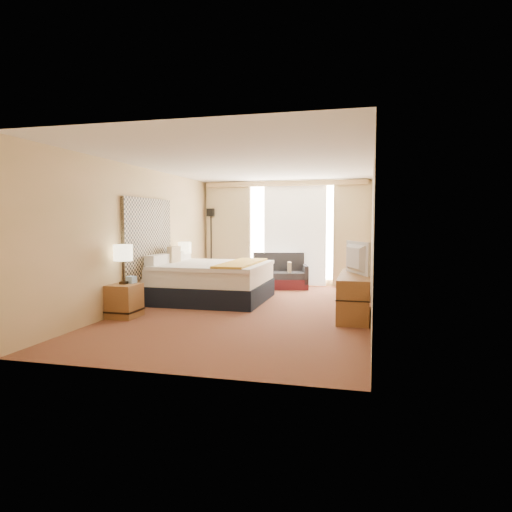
% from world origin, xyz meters
% --- Properties ---
extents(floor, '(4.20, 7.00, 0.02)m').
position_xyz_m(floor, '(0.00, 0.00, 0.00)').
color(floor, maroon).
rests_on(floor, ground).
extents(ceiling, '(4.20, 7.00, 0.02)m').
position_xyz_m(ceiling, '(0.00, 0.00, 2.60)').
color(ceiling, silver).
rests_on(ceiling, wall_back).
extents(wall_back, '(4.20, 0.02, 2.60)m').
position_xyz_m(wall_back, '(0.00, 3.50, 1.30)').
color(wall_back, '#E4BA8B').
rests_on(wall_back, ground).
extents(wall_front, '(4.20, 0.02, 2.60)m').
position_xyz_m(wall_front, '(0.00, -3.50, 1.30)').
color(wall_front, '#E4BA8B').
rests_on(wall_front, ground).
extents(wall_left, '(0.02, 7.00, 2.60)m').
position_xyz_m(wall_left, '(-2.10, 0.00, 1.30)').
color(wall_left, '#E4BA8B').
rests_on(wall_left, ground).
extents(wall_right, '(0.02, 7.00, 2.60)m').
position_xyz_m(wall_right, '(2.10, 0.00, 1.30)').
color(wall_right, '#E4BA8B').
rests_on(wall_right, ground).
extents(headboard, '(0.06, 1.85, 1.50)m').
position_xyz_m(headboard, '(-2.06, 0.20, 1.28)').
color(headboard, black).
rests_on(headboard, wall_left).
extents(nightstand_left, '(0.45, 0.52, 0.55)m').
position_xyz_m(nightstand_left, '(-1.87, -1.05, 0.28)').
color(nightstand_left, olive).
rests_on(nightstand_left, floor).
extents(nightstand_right, '(0.45, 0.52, 0.55)m').
position_xyz_m(nightstand_right, '(-1.87, 1.45, 0.28)').
color(nightstand_right, olive).
rests_on(nightstand_right, floor).
extents(media_dresser, '(0.50, 1.80, 0.70)m').
position_xyz_m(media_dresser, '(1.83, 0.00, 0.35)').
color(media_dresser, olive).
rests_on(media_dresser, floor).
extents(window, '(2.30, 0.02, 2.30)m').
position_xyz_m(window, '(0.25, 3.47, 1.32)').
color(window, white).
rests_on(window, wall_back).
extents(curtains, '(4.12, 0.19, 2.56)m').
position_xyz_m(curtains, '(-0.00, 3.39, 1.41)').
color(curtains, '#CAB18E').
rests_on(curtains, floor).
extents(bed, '(2.23, 2.04, 1.09)m').
position_xyz_m(bed, '(-1.06, 0.85, 0.40)').
color(bed, black).
rests_on(bed, floor).
extents(loveseat, '(1.47, 1.02, 0.84)m').
position_xyz_m(loveseat, '(-0.03, 2.89, 0.28)').
color(loveseat, '#4E161C').
rests_on(loveseat, floor).
extents(floor_lamp, '(0.24, 0.24, 1.92)m').
position_xyz_m(floor_lamp, '(-1.90, 3.30, 1.36)').
color(floor_lamp, black).
rests_on(floor_lamp, floor).
extents(desk_chair, '(0.55, 0.55, 1.14)m').
position_xyz_m(desk_chair, '(1.81, 1.98, 0.51)').
color(desk_chair, black).
rests_on(desk_chair, floor).
extents(lamp_left, '(0.31, 0.31, 0.66)m').
position_xyz_m(lamp_left, '(-1.89, -1.02, 1.06)').
color(lamp_left, black).
rests_on(lamp_left, nightstand_left).
extents(lamp_right, '(0.28, 0.28, 0.59)m').
position_xyz_m(lamp_right, '(-1.86, 1.49, 1.01)').
color(lamp_right, black).
rests_on(lamp_right, nightstand_right).
extents(tissue_box, '(0.15, 0.15, 0.12)m').
position_xyz_m(tissue_box, '(-1.83, -0.89, 0.61)').
color(tissue_box, '#99C0EC').
rests_on(tissue_box, nightstand_left).
extents(telephone, '(0.23, 0.20, 0.08)m').
position_xyz_m(telephone, '(-1.76, 1.43, 0.59)').
color(telephone, black).
rests_on(telephone, nightstand_right).
extents(television, '(0.50, 0.92, 0.55)m').
position_xyz_m(television, '(1.78, 0.09, 0.97)').
color(television, black).
rests_on(television, media_dresser).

